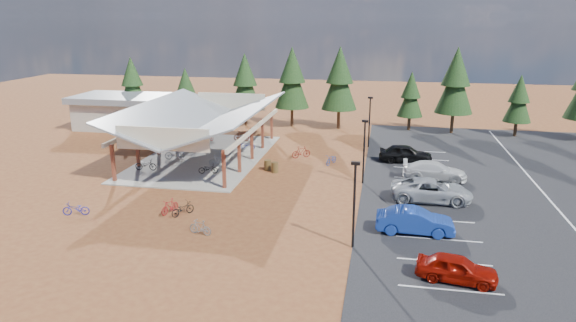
{
  "coord_description": "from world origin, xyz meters",
  "views": [
    {
      "loc": [
        6.39,
        -37.32,
        12.85
      ],
      "look_at": [
        -0.95,
        1.36,
        1.71
      ],
      "focal_mm": 32.0,
      "sensor_mm": 36.0,
      "label": 1
    }
  ],
  "objects_px": {
    "lamp_post_2": "(370,118)",
    "car_0": "(457,268)",
    "trash_bin_1": "(268,165)",
    "lamp_post_0": "(354,199)",
    "bike_2": "(187,147)",
    "bike_1": "(175,154)",
    "bike_5": "(218,161)",
    "bike_13": "(200,227)",
    "bike_0": "(146,165)",
    "bike_3": "(208,136)",
    "car_2": "(432,190)",
    "bike_12": "(183,209)",
    "bike_6": "(248,145)",
    "car_4": "(405,153)",
    "outbuilding": "(123,111)",
    "trash_bin_0": "(275,167)",
    "bike_15": "(301,152)",
    "bike_7": "(241,136)",
    "bike_11": "(170,206)",
    "car_3": "(435,171)",
    "bike_pavilion": "(203,118)",
    "car_1": "(415,221)",
    "lamp_post_1": "(364,147)",
    "bike_10": "(76,209)",
    "bike_4": "(208,169)",
    "bike_14": "(331,159)"
  },
  "relations": [
    {
      "from": "bike_pavilion",
      "to": "car_0",
      "type": "xyz_separation_m",
      "value": [
        20.36,
        -19.98,
        -3.11
      ]
    },
    {
      "from": "car_1",
      "to": "bike_1",
      "type": "bearing_deg",
      "value": 58.7
    },
    {
      "from": "bike_7",
      "to": "bike_1",
      "type": "bearing_deg",
      "value": 157.08
    },
    {
      "from": "lamp_post_2",
      "to": "car_0",
      "type": "height_order",
      "value": "lamp_post_2"
    },
    {
      "from": "car_3",
      "to": "car_4",
      "type": "relative_size",
      "value": 1.07
    },
    {
      "from": "lamp_post_0",
      "to": "bike_11",
      "type": "height_order",
      "value": "lamp_post_0"
    },
    {
      "from": "bike_4",
      "to": "car_1",
      "type": "height_order",
      "value": "car_1"
    },
    {
      "from": "trash_bin_0",
      "to": "bike_5",
      "type": "distance_m",
      "value": 5.2
    },
    {
      "from": "lamp_post_0",
      "to": "bike_1",
      "type": "distance_m",
      "value": 23.46
    },
    {
      "from": "trash_bin_1",
      "to": "lamp_post_0",
      "type": "bearing_deg",
      "value": -59.7
    },
    {
      "from": "bike_0",
      "to": "bike_3",
      "type": "xyz_separation_m",
      "value": [
        1.54,
        11.47,
        -0.04
      ]
    },
    {
      "from": "lamp_post_2",
      "to": "bike_13",
      "type": "xyz_separation_m",
      "value": [
        -9.25,
        -23.91,
        -2.51
      ]
    },
    {
      "from": "bike_1",
      "to": "bike_5",
      "type": "height_order",
      "value": "bike_1"
    },
    {
      "from": "bike_11",
      "to": "car_3",
      "type": "xyz_separation_m",
      "value": [
        18.17,
        10.87,
        0.28
      ]
    },
    {
      "from": "bike_13",
      "to": "car_2",
      "type": "bearing_deg",
      "value": 135.96
    },
    {
      "from": "bike_0",
      "to": "car_0",
      "type": "bearing_deg",
      "value": -127.32
    },
    {
      "from": "bike_14",
      "to": "car_1",
      "type": "distance_m",
      "value": 15.68
    },
    {
      "from": "trash_bin_1",
      "to": "bike_10",
      "type": "height_order",
      "value": "bike_10"
    },
    {
      "from": "lamp_post_1",
      "to": "trash_bin_1",
      "type": "bearing_deg",
      "value": 165.5
    },
    {
      "from": "trash_bin_1",
      "to": "bike_5",
      "type": "bearing_deg",
      "value": -176.57
    },
    {
      "from": "lamp_post_2",
      "to": "bike_11",
      "type": "bearing_deg",
      "value": -120.82
    },
    {
      "from": "car_2",
      "to": "car_4",
      "type": "xyz_separation_m",
      "value": [
        -1.53,
        10.1,
        0.01
      ]
    },
    {
      "from": "bike_13",
      "to": "car_4",
      "type": "bearing_deg",
      "value": 160.53
    },
    {
      "from": "bike_5",
      "to": "bike_7",
      "type": "height_order",
      "value": "bike_5"
    },
    {
      "from": "bike_7",
      "to": "car_4",
      "type": "distance_m",
      "value": 17.47
    },
    {
      "from": "bike_2",
      "to": "bike_14",
      "type": "relative_size",
      "value": 1.05
    },
    {
      "from": "bike_0",
      "to": "bike_5",
      "type": "xyz_separation_m",
      "value": [
        5.76,
        2.04,
        0.04
      ]
    },
    {
      "from": "bike_11",
      "to": "bike_7",
      "type": "bearing_deg",
      "value": 111.05
    },
    {
      "from": "trash_bin_0",
      "to": "bike_10",
      "type": "xyz_separation_m",
      "value": [
        -11.01,
        -12.02,
        0.01
      ]
    },
    {
      "from": "car_2",
      "to": "bike_12",
      "type": "bearing_deg",
      "value": 109.56
    },
    {
      "from": "bike_0",
      "to": "bike_15",
      "type": "bearing_deg",
      "value": -66.67
    },
    {
      "from": "bike_1",
      "to": "bike_7",
      "type": "xyz_separation_m",
      "value": [
        4.09,
        8.08,
        -0.03
      ]
    },
    {
      "from": "bike_2",
      "to": "bike_1",
      "type": "bearing_deg",
      "value": -167.87
    },
    {
      "from": "bike_13",
      "to": "car_0",
      "type": "xyz_separation_m",
      "value": [
        14.61,
        -3.08,
        0.25
      ]
    },
    {
      "from": "bike_7",
      "to": "bike_pavilion",
      "type": "bearing_deg",
      "value": 169.54
    },
    {
      "from": "bike_2",
      "to": "car_1",
      "type": "relative_size",
      "value": 0.4
    },
    {
      "from": "outbuilding",
      "to": "bike_2",
      "type": "bearing_deg",
      "value": -39.42
    },
    {
      "from": "outbuilding",
      "to": "bike_0",
      "type": "height_order",
      "value": "outbuilding"
    },
    {
      "from": "outbuilding",
      "to": "bike_12",
      "type": "height_order",
      "value": "outbuilding"
    },
    {
      "from": "bike_11",
      "to": "car_0",
      "type": "distance_m",
      "value": 18.85
    },
    {
      "from": "bike_6",
      "to": "car_1",
      "type": "xyz_separation_m",
      "value": [
        15.36,
        -17.94,
        0.32
      ]
    },
    {
      "from": "bike_13",
      "to": "bike_15",
      "type": "relative_size",
      "value": 0.84
    },
    {
      "from": "car_4",
      "to": "bike_pavilion",
      "type": "bearing_deg",
      "value": 94.58
    },
    {
      "from": "lamp_post_0",
      "to": "bike_1",
      "type": "bearing_deg",
      "value": 138.14
    },
    {
      "from": "bike_2",
      "to": "bike_6",
      "type": "height_order",
      "value": "bike_2"
    },
    {
      "from": "bike_2",
      "to": "car_0",
      "type": "height_order",
      "value": "car_0"
    },
    {
      "from": "bike_pavilion",
      "to": "bike_0",
      "type": "bearing_deg",
      "value": -123.64
    },
    {
      "from": "trash_bin_0",
      "to": "car_0",
      "type": "relative_size",
      "value": 0.23
    },
    {
      "from": "car_4",
      "to": "bike_3",
      "type": "bearing_deg",
      "value": 76.58
    },
    {
      "from": "car_0",
      "to": "car_3",
      "type": "relative_size",
      "value": 0.78
    }
  ]
}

